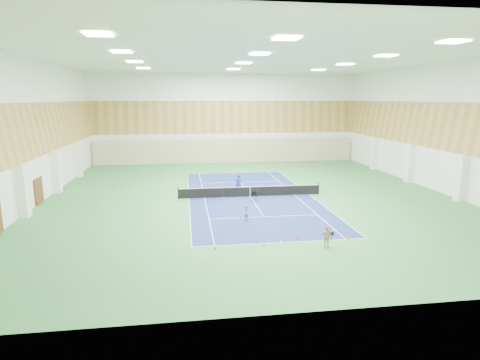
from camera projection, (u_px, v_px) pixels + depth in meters
name	position (u px, v px, depth m)	size (l,w,h in m)	color
ground	(250.00, 197.00, 36.11)	(40.00, 40.00, 0.00)	#32763C
room_shell	(250.00, 130.00, 34.91)	(36.00, 40.00, 12.00)	white
wood_cladding	(251.00, 106.00, 34.51)	(36.00, 40.00, 8.00)	#B28842
ceiling_light_grid	(251.00, 59.00, 33.73)	(21.40, 25.40, 0.06)	white
court_surface	(250.00, 197.00, 36.11)	(10.97, 23.77, 0.01)	navy
tennis_balls_scatter	(250.00, 196.00, 36.10)	(10.57, 22.77, 0.07)	#B8D524
tennis_net	(250.00, 191.00, 36.00)	(12.80, 0.10, 1.10)	black
back_curtain	(227.00, 151.00, 54.96)	(35.40, 0.16, 3.20)	#C6B793
door_left_b	(39.00, 191.00, 33.46)	(0.08, 1.80, 2.20)	#593319
coach	(238.00, 183.00, 37.68)	(0.63, 0.41, 1.73)	#203596
child_court	(247.00, 213.00, 28.84)	(0.55, 0.43, 1.13)	#9C9BA3
child_apron	(327.00, 237.00, 23.65)	(0.77, 0.32, 1.31)	tan
ball_cart	(254.00, 197.00, 34.41)	(0.46, 0.46, 0.80)	black
cone_svc_a	(214.00, 219.00, 29.12)	(0.19, 0.19, 0.21)	orange
cone_svc_b	(241.00, 217.00, 29.45)	(0.20, 0.20, 0.22)	#F6530C
cone_svc_c	(276.00, 215.00, 30.01)	(0.18, 0.18, 0.20)	orange
cone_svc_d	(313.00, 215.00, 30.02)	(0.18, 0.18, 0.19)	#FF620D
cone_base_a	(216.00, 248.00, 23.46)	(0.20, 0.20, 0.22)	#DA600B
cone_base_b	(264.00, 245.00, 23.97)	(0.17, 0.17, 0.19)	#DC420B
cone_base_c	(298.00, 237.00, 25.13)	(0.23, 0.23, 0.25)	red
cone_base_d	(348.00, 237.00, 25.18)	(0.20, 0.20, 0.22)	orange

